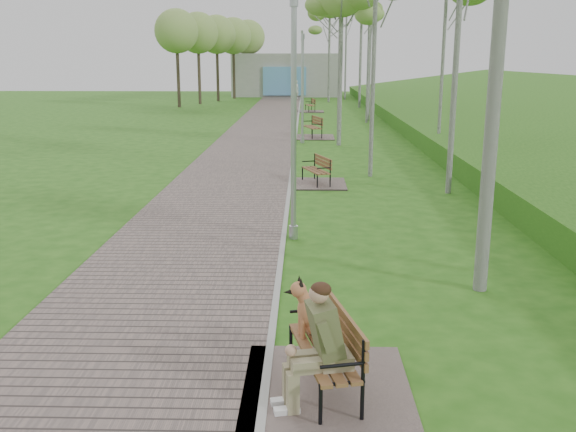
# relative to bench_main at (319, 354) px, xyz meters

# --- Properties ---
(ground) EXTENTS (120.00, 120.00, 0.00)m
(ground) POSITION_rel_bench_main_xyz_m (-0.59, 5.97, -0.45)
(ground) COLOR #265A15
(ground) RESTS_ON ground
(walkway) EXTENTS (3.50, 67.00, 0.04)m
(walkway) POSITION_rel_bench_main_xyz_m (-2.34, 27.47, -0.43)
(walkway) COLOR #60524E
(walkway) RESTS_ON ground
(kerb) EXTENTS (0.10, 67.00, 0.05)m
(kerb) POSITION_rel_bench_main_xyz_m (-0.59, 27.47, -0.43)
(kerb) COLOR #999993
(kerb) RESTS_ON ground
(embankment) EXTENTS (14.00, 70.00, 1.60)m
(embankment) POSITION_rel_bench_main_xyz_m (11.41, 25.97, -0.45)
(embankment) COLOR #498825
(embankment) RESTS_ON ground
(building_north) EXTENTS (10.00, 5.20, 4.00)m
(building_north) POSITION_rel_bench_main_xyz_m (-2.09, 56.94, 1.54)
(building_north) COLOR #9E9E99
(building_north) RESTS_ON ground
(bench_main) EXTENTS (1.84, 2.05, 1.61)m
(bench_main) POSITION_rel_bench_main_xyz_m (0.00, 0.00, 0.00)
(bench_main) COLOR #60524E
(bench_main) RESTS_ON ground
(bench_second) EXTENTS (1.65, 1.84, 1.01)m
(bench_second) POSITION_rel_bench_main_xyz_m (0.17, 11.95, -0.27)
(bench_second) COLOR #60524E
(bench_second) RESTS_ON ground
(bench_third) EXTENTS (1.94, 2.16, 1.19)m
(bench_third) POSITION_rel_bench_main_xyz_m (0.17, 23.29, -0.23)
(bench_third) COLOR #60524E
(bench_third) RESTS_ON ground
(bench_far) EXTENTS (1.79, 1.99, 1.10)m
(bench_far) POSITION_rel_bench_main_xyz_m (0.19, 37.99, -0.25)
(bench_far) COLOR #60524E
(bench_far) RESTS_ON ground
(lamp_post_near) EXTENTS (0.18, 0.18, 4.74)m
(lamp_post_near) POSITION_rel_bench_main_xyz_m (-0.38, 6.17, 1.76)
(lamp_post_near) COLOR #A4A6AC
(lamp_post_near) RESTS_ON ground
(lamp_post_second) EXTENTS (0.18, 0.18, 4.57)m
(lamp_post_second) POSITION_rel_bench_main_xyz_m (-0.27, 21.33, 1.68)
(lamp_post_second) COLOR #A4A6AC
(lamp_post_second) RESTS_ON ground
(lamp_post_third) EXTENTS (0.19, 0.19, 4.92)m
(lamp_post_third) POSITION_rel_bench_main_xyz_m (-0.38, 37.20, 1.85)
(lamp_post_third) COLOR #A4A6AC
(lamp_post_third) RESTS_ON ground
(lamp_post_far) EXTENTS (0.22, 0.22, 5.82)m
(lamp_post_far) POSITION_rel_bench_main_xyz_m (-0.45, 49.22, 2.27)
(lamp_post_far) COLOR #A4A6AC
(lamp_post_far) RESTS_ON ground
(pedestrian_near) EXTENTS (0.73, 0.63, 1.70)m
(pedestrian_near) POSITION_rel_bench_main_xyz_m (-1.01, 51.45, 0.40)
(pedestrian_near) COLOR silver
(pedestrian_near) RESTS_ON ground
(birch_distant_a) EXTENTS (2.79, 2.79, 8.48)m
(birch_distant_a) POSITION_rel_bench_main_xyz_m (1.78, 47.79, 6.21)
(birch_distant_a) COLOR silver
(birch_distant_a) RESTS_ON ground
(birch_distant_b) EXTENTS (2.59, 2.59, 9.85)m
(birch_distant_b) POSITION_rel_bench_main_xyz_m (3.37, 51.53, 7.28)
(birch_distant_b) COLOR silver
(birch_distant_b) RESTS_ON ground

